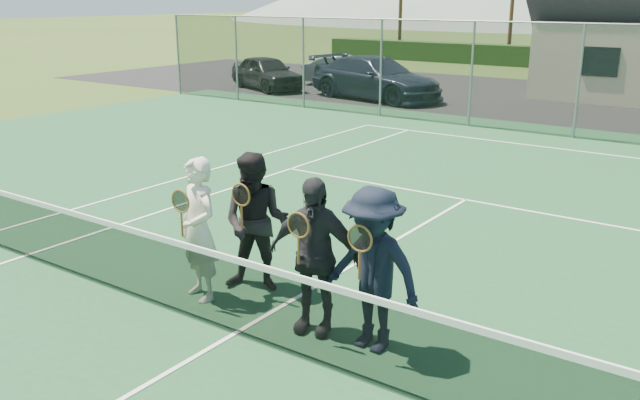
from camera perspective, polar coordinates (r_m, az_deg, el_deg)
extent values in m
plane|color=#314A1A|center=(25.75, 24.37, 7.11)|extent=(220.00, 220.00, 0.00)
cube|color=#1C4C2B|center=(7.82, -7.21, -11.22)|extent=(30.00, 30.00, 0.02)
cube|color=black|center=(26.77, 15.93, 8.28)|extent=(40.00, 12.00, 0.01)
imported|color=black|center=(28.19, -4.51, 10.65)|extent=(4.32, 3.03, 1.37)
imported|color=gray|center=(29.36, 2.32, 10.81)|extent=(4.01, 2.29, 1.25)
imported|color=#181F31|center=(25.41, 4.72, 10.19)|extent=(5.66, 3.15, 1.55)
cube|color=white|center=(17.95, 19.16, 4.14)|extent=(10.97, 0.06, 0.01)
cube|color=white|center=(10.81, -23.68, -4.37)|extent=(0.06, 23.77, 0.01)
cube|color=white|center=(12.91, 12.16, 0.01)|extent=(8.23, 0.06, 0.01)
cube|color=white|center=(7.81, -7.21, -11.12)|extent=(0.06, 12.80, 0.01)
cube|color=black|center=(7.61, -7.34, -8.09)|extent=(11.60, 0.02, 0.88)
cube|color=white|center=(7.43, -7.47, -4.94)|extent=(11.60, 0.03, 0.07)
cylinder|color=slate|center=(27.16, -11.86, 11.85)|extent=(0.07, 0.07, 3.00)
cylinder|color=slate|center=(25.07, -7.05, 11.69)|extent=(0.07, 0.07, 3.00)
cylinder|color=slate|center=(23.17, -1.41, 11.41)|extent=(0.07, 0.07, 3.00)
cylinder|color=slate|center=(21.53, 5.15, 10.94)|extent=(0.07, 0.07, 3.00)
cylinder|color=slate|center=(20.21, 12.64, 10.23)|extent=(0.07, 0.07, 3.00)
cylinder|color=slate|center=(19.26, 20.97, 9.23)|extent=(0.07, 0.07, 3.00)
cube|color=black|center=(19.26, 20.97, 9.23)|extent=(30.00, 0.03, 3.00)
cylinder|color=slate|center=(19.15, 21.45, 13.67)|extent=(30.00, 0.04, 0.04)
cube|color=black|center=(25.76, 22.56, 10.70)|extent=(1.20, 0.06, 1.00)
cylinder|color=#322112|center=(43.36, 6.75, 14.36)|extent=(0.22, 0.22, 3.85)
cylinder|color=#392414|center=(40.48, 15.73, 13.70)|extent=(0.22, 0.22, 3.85)
imported|color=silver|center=(8.44, -10.18, -2.47)|extent=(0.75, 0.60, 1.80)
torus|color=brown|center=(8.13, -11.67, -0.11)|extent=(0.29, 0.02, 0.29)
cylinder|color=black|center=(8.13, -11.67, -0.11)|extent=(0.25, 0.00, 0.25)
cylinder|color=brown|center=(8.21, -11.56, -1.97)|extent=(0.03, 0.03, 0.32)
imported|color=black|center=(8.60, -5.38, -1.91)|extent=(1.07, 0.98, 1.80)
torus|color=brown|center=(8.27, -6.67, 0.43)|extent=(0.29, 0.02, 0.29)
cylinder|color=black|center=(8.27, -6.67, 0.43)|extent=(0.25, 0.00, 0.25)
cylinder|color=brown|center=(8.36, -6.61, -1.41)|extent=(0.03, 0.03, 0.32)
imported|color=#232328|center=(7.49, -0.56, -4.70)|extent=(1.13, 0.67, 1.80)
torus|color=brown|center=(7.14, -1.84, -2.13)|extent=(0.29, 0.02, 0.29)
cylinder|color=black|center=(7.14, -1.84, -2.13)|extent=(0.25, 0.00, 0.25)
cylinder|color=brown|center=(7.23, -1.82, -4.23)|extent=(0.03, 0.03, 0.32)
imported|color=black|center=(7.13, 4.47, -5.89)|extent=(1.21, 0.75, 1.80)
torus|color=brown|center=(6.76, 3.38, -3.26)|extent=(0.29, 0.02, 0.29)
cylinder|color=black|center=(6.76, 3.38, -3.26)|extent=(0.25, 0.00, 0.25)
cylinder|color=brown|center=(6.86, 3.34, -5.46)|extent=(0.03, 0.03, 0.32)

